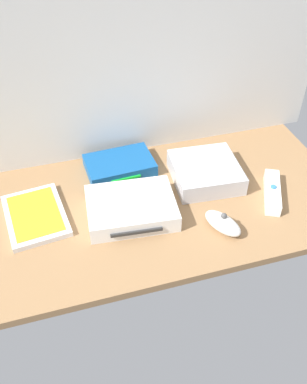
# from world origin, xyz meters

# --- Properties ---
(ground_plane) EXTENTS (1.00, 0.48, 0.02)m
(ground_plane) POSITION_xyz_m (0.00, 0.00, -0.01)
(ground_plane) COLOR #936D47
(ground_plane) RESTS_ON ground
(back_wall) EXTENTS (1.10, 0.01, 0.64)m
(back_wall) POSITION_xyz_m (0.00, 0.25, 0.32)
(back_wall) COLOR silver
(back_wall) RESTS_ON ground
(game_console) EXTENTS (0.22, 0.18, 0.04)m
(game_console) POSITION_xyz_m (-0.06, -0.02, 0.02)
(game_console) COLOR white
(game_console) RESTS_ON ground_plane
(mini_computer) EXTENTS (0.18, 0.18, 0.05)m
(mini_computer) POSITION_xyz_m (0.16, 0.05, 0.03)
(mini_computer) COLOR silver
(mini_computer) RESTS_ON ground_plane
(game_case) EXTENTS (0.16, 0.20, 0.02)m
(game_case) POSITION_xyz_m (-0.29, 0.03, 0.01)
(game_case) COLOR white
(game_case) RESTS_ON ground_plane
(network_router) EXTENTS (0.19, 0.13, 0.03)m
(network_router) POSITION_xyz_m (-0.05, 0.16, 0.02)
(network_router) COLOR #145193
(network_router) RESTS_ON ground_plane
(remote_wand) EXTENTS (0.10, 0.15, 0.03)m
(remote_wand) POSITION_xyz_m (0.30, -0.06, 0.02)
(remote_wand) COLOR white
(remote_wand) RESTS_ON ground_plane
(remote_nunchuk) EXTENTS (0.09, 0.11, 0.05)m
(remote_nunchuk) POSITION_xyz_m (0.13, -0.13, 0.02)
(remote_nunchuk) COLOR white
(remote_nunchuk) RESTS_ON ground_plane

